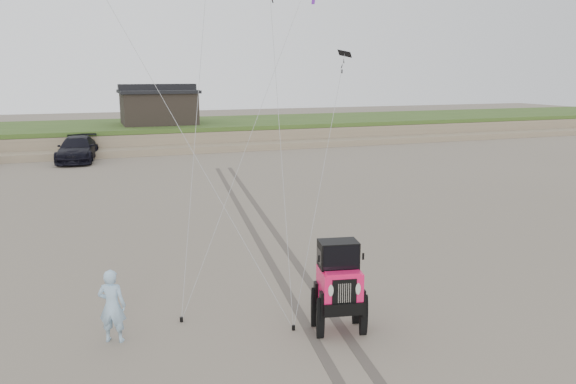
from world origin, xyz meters
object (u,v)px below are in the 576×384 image
cabin (158,106)px  truck_c (77,149)px  jeep (339,296)px  man (112,306)px

cabin → truck_c: bearing=-130.2°
jeep → cabin: bearing=99.6°
cabin → man: bearing=-99.3°
cabin → man: size_ratio=3.73×
jeep → man: bearing=176.5°
truck_c → jeep: (5.70, -29.93, 0.03)m
jeep → man: jeep is taller
cabin → jeep: cabin is taller
truck_c → man: (0.69, -28.62, 0.01)m
jeep → man: (-5.01, 1.30, -0.01)m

